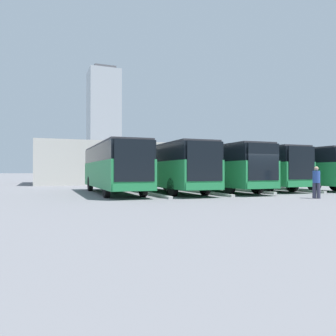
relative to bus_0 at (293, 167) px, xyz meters
The scene contains 13 objects.
ground_plane 9.64m from the bus_0, 35.81° to the left, with size 600.00×600.00×0.00m, color slate.
bus_0 is the anchor object (origin of this frame).
curb_divider_0 3.06m from the bus_0, 40.31° to the left, with size 0.24×7.12×0.15m, color #B2B2AD.
bus_1 3.86m from the bus_0, ahead, with size 2.54×11.04×3.27m.
curb_divider_1 6.14m from the bus_0, 12.00° to the left, with size 0.24×7.12×0.15m, color #B2B2AD.
bus_2 7.70m from the bus_0, ahead, with size 2.54×11.04×3.27m.
curb_divider_2 10.01m from the bus_0, 13.22° to the left, with size 0.24×7.12×0.15m, color #B2B2AD.
bus_3 11.53m from the bus_0, ahead, with size 2.54×11.04×3.27m.
curb_divider_3 13.72m from the bus_0, ahead, with size 0.24×7.12×0.15m, color #B2B2AD.
bus_4 15.35m from the bus_0, ahead, with size 2.54×11.04×3.27m.
pedestrian 10.11m from the bus_0, 54.51° to the left, with size 0.55×0.55×1.75m.
station_building 19.94m from the bus_0, 67.35° to the right, with size 25.84×12.41×4.87m.
office_tower 213.44m from the bus_0, 95.96° to the right, with size 21.26×21.26×75.01m.
Camera 1 is at (12.27, 16.35, 1.47)m, focal length 35.00 mm.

